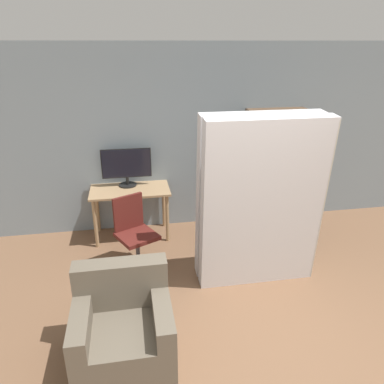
{
  "coord_description": "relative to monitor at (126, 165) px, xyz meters",
  "views": [
    {
      "loc": [
        -1.14,
        -2.41,
        2.69
      ],
      "look_at": [
        -0.44,
        1.6,
        1.05
      ],
      "focal_mm": 35.0,
      "sensor_mm": 36.0,
      "label": 1
    }
  ],
  "objects": [
    {
      "name": "office_chair",
      "position": [
        0.05,
        -0.98,
        -0.67
      ],
      "size": [
        0.59,
        0.59,
        0.93
      ],
      "color": "#4C4C51",
      "rests_on": "ground"
    },
    {
      "name": "ground_plane",
      "position": [
        1.18,
        -2.76,
        -1.05
      ],
      "size": [
        16.0,
        16.0,
        0.0
      ],
      "primitive_type": "plane",
      "color": "brown"
    },
    {
      "name": "desk",
      "position": [
        0.03,
        -0.15,
        -0.42
      ],
      "size": [
        1.12,
        0.6,
        0.74
      ],
      "color": "tan",
      "rests_on": "ground"
    },
    {
      "name": "monitor",
      "position": [
        0.0,
        0.0,
        0.0
      ],
      "size": [
        0.7,
        0.26,
        0.55
      ],
      "color": "black",
      "rests_on": "desk"
    },
    {
      "name": "armchair",
      "position": [
        -0.11,
        -2.46,
        -0.73
      ],
      "size": [
        0.85,
        0.8,
        0.85
      ],
      "color": "#665B4C",
      "rests_on": "ground"
    },
    {
      "name": "wall_back",
      "position": [
        1.18,
        0.18,
        0.3
      ],
      "size": [
        8.0,
        0.06,
        2.7
      ],
      "color": "gray",
      "rests_on": "ground"
    },
    {
      "name": "bookshelf",
      "position": [
        2.11,
        0.04,
        -0.19
      ],
      "size": [
        0.89,
        0.28,
        1.78
      ],
      "color": "brown",
      "rests_on": "ground"
    },
    {
      "name": "mattress_near",
      "position": [
        1.47,
        -1.59,
        -0.05
      ],
      "size": [
        1.38,
        0.33,
        2.0
      ],
      "color": "silver",
      "rests_on": "ground"
    },
    {
      "name": "mattress_far",
      "position": [
        1.47,
        -1.34,
        -0.05
      ],
      "size": [
        1.38,
        0.32,
        2.0
      ],
      "color": "silver",
      "rests_on": "ground"
    }
  ]
}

